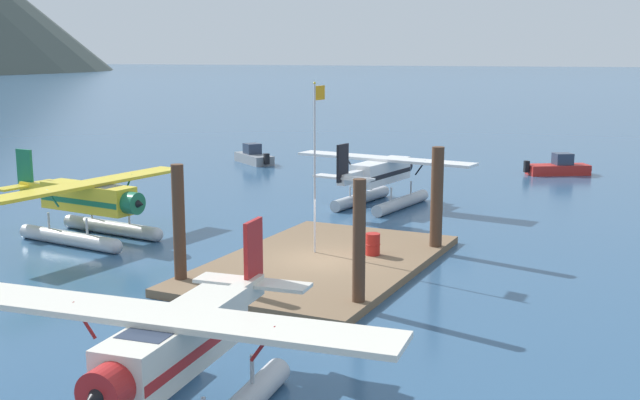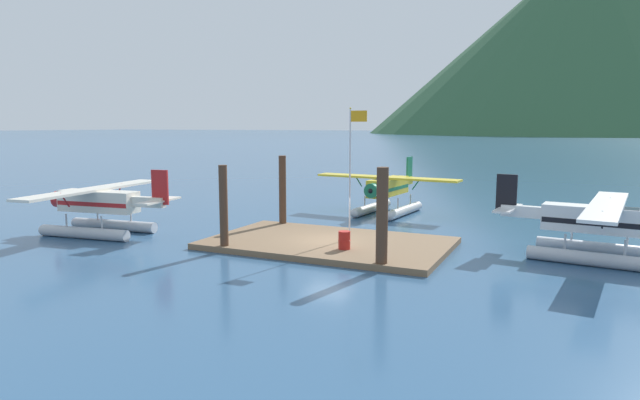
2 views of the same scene
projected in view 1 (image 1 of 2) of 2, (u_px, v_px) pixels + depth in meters
ground_plane at (322, 267)px, 30.20m from camera, size 1200.00×1200.00×0.00m
dock_platform at (322, 263)px, 30.17m from camera, size 12.30×7.48×0.30m
piling_near_left at (359, 246)px, 24.67m from camera, size 0.42×0.42×4.32m
piling_near_right at (437, 201)px, 31.91m from camera, size 0.51×0.51×4.48m
piling_far_left at (179, 226)px, 27.20m from camera, size 0.44×0.44×4.43m
flagpole at (316, 149)px, 30.57m from camera, size 0.95×0.10×6.86m
fuel_drum at (373, 244)px, 30.76m from camera, size 0.62×0.62×0.88m
seaplane_white_stbd_fwd at (381, 178)px, 42.09m from camera, size 7.95×10.49×3.84m
seaplane_cream_port_aft at (177, 358)px, 17.01m from camera, size 7.95×10.49×3.84m
seaplane_yellow_bow_centre at (89, 205)px, 34.36m from camera, size 10.48×7.97×3.84m
boat_red_open_se at (560, 168)px, 53.63m from camera, size 3.49×4.36×1.50m
boat_grey_open_east at (253, 157)px, 59.44m from camera, size 3.64×4.30×1.50m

